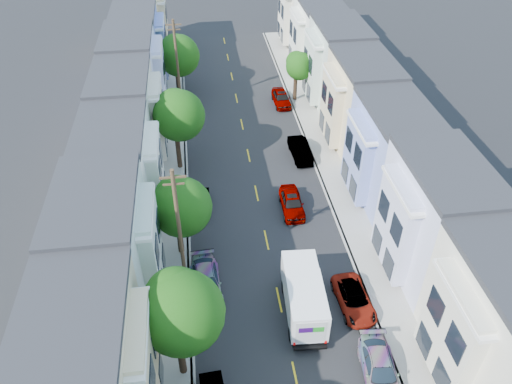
{
  "coord_description": "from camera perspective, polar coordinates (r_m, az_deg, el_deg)",
  "views": [
    {
      "loc": [
        -4.47,
        -22.13,
        26.97
      ],
      "look_at": [
        -0.39,
        9.39,
        2.2
      ],
      "focal_mm": 35.0,
      "sensor_mm": 36.0,
      "label": 1
    }
  ],
  "objects": [
    {
      "name": "townhouse_row_left",
      "position": [
        46.38,
        -14.23,
        1.03
      ],
      "size": [
        5.0,
        70.0,
        8.5
      ],
      "primitive_type": "cube",
      "color": "#7E8FD1",
      "rests_on": "ground"
    },
    {
      "name": "tree_far_r",
      "position": [
        56.92,
        4.92,
        14.08
      ],
      "size": [
        3.1,
        3.1,
        5.68
      ],
      "color": "black",
      "rests_on": "ground"
    },
    {
      "name": "tree_e",
      "position": [
        58.71,
        -8.92,
        15.13
      ],
      "size": [
        4.7,
        4.7,
        7.0
      ],
      "color": "black",
      "rests_on": "ground"
    },
    {
      "name": "parked_right_c",
      "position": [
        48.16,
        5.07,
        4.77
      ],
      "size": [
        1.78,
        4.53,
        1.49
      ],
      "primitive_type": "imported",
      "rotation": [
        0.0,
        0.0,
        0.05
      ],
      "color": "black",
      "rests_on": "ground"
    },
    {
      "name": "tree_c",
      "position": [
        35.74,
        -8.64,
        -1.76
      ],
      "size": [
        4.37,
        4.37,
        6.6
      ],
      "color": "black",
      "rests_on": "ground"
    },
    {
      "name": "ground",
      "position": [
        35.17,
        2.65,
        -12.2
      ],
      "size": [
        160.0,
        160.0,
        0.0
      ],
      "primitive_type": "plane",
      "color": "black",
      "rests_on": "ground"
    },
    {
      "name": "utility_pole_far",
      "position": [
        54.7,
        -8.95,
        13.97
      ],
      "size": [
        1.6,
        0.26,
        10.0
      ],
      "color": "#42301E",
      "rests_on": "ground"
    },
    {
      "name": "centerline",
      "position": [
        46.11,
        -0.42,
        2.13
      ],
      "size": [
        0.12,
        70.0,
        0.01
      ],
      "primitive_type": "cube",
      "color": "gold",
      "rests_on": "ground"
    },
    {
      "name": "parked_left_c",
      "position": [
        35.37,
        -5.73,
        -10.22
      ],
      "size": [
        2.31,
        4.98,
        1.46
      ],
      "primitive_type": "imported",
      "rotation": [
        0.0,
        0.0,
        0.05
      ],
      "color": "#97A1AA",
      "rests_on": "ground"
    },
    {
      "name": "townhouse_row_right",
      "position": [
        48.48,
        12.79,
        3.07
      ],
      "size": [
        5.0,
        70.0,
        8.5
      ],
      "primitive_type": "cube",
      "color": "#7E8FD1",
      "rests_on": "ground"
    },
    {
      "name": "utility_pole_near",
      "position": [
        32.58,
        -8.7,
        -4.66
      ],
      "size": [
        1.6,
        0.26,
        10.0
      ],
      "color": "#42301E",
      "rests_on": "ground"
    },
    {
      "name": "parked_right_b",
      "position": [
        34.96,
        11.12,
        -11.96
      ],
      "size": [
        2.33,
        4.61,
        1.25
      ],
      "primitive_type": "imported",
      "rotation": [
        0.0,
        0.0,
        0.06
      ],
      "color": "white",
      "rests_on": "ground"
    },
    {
      "name": "curb_left",
      "position": [
        45.87,
        -7.94,
        1.62
      ],
      "size": [
        0.3,
        70.0,
        0.15
      ],
      "primitive_type": "cube",
      "color": "gray",
      "rests_on": "ground"
    },
    {
      "name": "tree_d",
      "position": [
        44.49,
        -8.92,
        8.58
      ],
      "size": [
        4.58,
        4.58,
        7.81
      ],
      "color": "black",
      "rests_on": "ground"
    },
    {
      "name": "parked_right_d",
      "position": [
        57.36,
        2.9,
        10.67
      ],
      "size": [
        1.88,
        4.63,
        1.49
      ],
      "primitive_type": "imported",
      "rotation": [
        0.0,
        0.0,
        0.03
      ],
      "color": "black",
      "rests_on": "ground"
    },
    {
      "name": "curb_right",
      "position": [
        47.04,
        6.92,
        2.74
      ],
      "size": [
        0.3,
        70.0,
        0.15
      ],
      "primitive_type": "cube",
      "color": "gray",
      "rests_on": "ground"
    },
    {
      "name": "sidewalk_right",
      "position": [
        47.35,
        8.45,
        2.85
      ],
      "size": [
        2.6,
        70.0,
        0.15
      ],
      "primitive_type": "cube",
      "color": "gray",
      "rests_on": "ground"
    },
    {
      "name": "tree_b",
      "position": [
        27.73,
        -8.65,
        -13.53
      ],
      "size": [
        4.7,
        4.7,
        7.85
      ],
      "color": "black",
      "rests_on": "ground"
    },
    {
      "name": "parked_right_a",
      "position": [
        31.95,
        13.97,
        -19.14
      ],
      "size": [
        2.39,
        4.86,
        1.41
      ],
      "primitive_type": "imported",
      "rotation": [
        0.0,
        0.0,
        -0.09
      ],
      "color": "slate",
      "rests_on": "ground"
    },
    {
      "name": "lead_sedan",
      "position": [
        41.62,
        4.12,
        -1.23
      ],
      "size": [
        1.85,
        4.66,
        1.5
      ],
      "primitive_type": "imported",
      "rotation": [
        0.0,
        0.0,
        -0.02
      ],
      "color": "black",
      "rests_on": "ground"
    },
    {
      "name": "fedex_truck",
      "position": [
        33.36,
        5.48,
        -11.72
      ],
      "size": [
        2.36,
        6.12,
        2.94
      ],
      "rotation": [
        0.0,
        0.0,
        -0.06
      ],
      "color": "white",
      "rests_on": "ground"
    },
    {
      "name": "sidewalk_left",
      "position": [
        45.94,
        -9.56,
        1.49
      ],
      "size": [
        2.6,
        70.0,
        0.15
      ],
      "primitive_type": "cube",
      "color": "gray",
      "rests_on": "ground"
    },
    {
      "name": "road_slab",
      "position": [
        46.1,
        -0.42,
        2.14
      ],
      "size": [
        12.0,
        70.0,
        0.02
      ],
      "primitive_type": "cube",
      "color": "black",
      "rests_on": "ground"
    },
    {
      "name": "parked_left_d",
      "position": [
        41.94,
        -6.32,
        -1.29
      ],
      "size": [
        1.57,
        3.75,
        1.22
      ],
      "primitive_type": "imported",
      "rotation": [
        0.0,
        0.0,
        -0.08
      ],
      "color": "#400312",
      "rests_on": "ground"
    }
  ]
}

